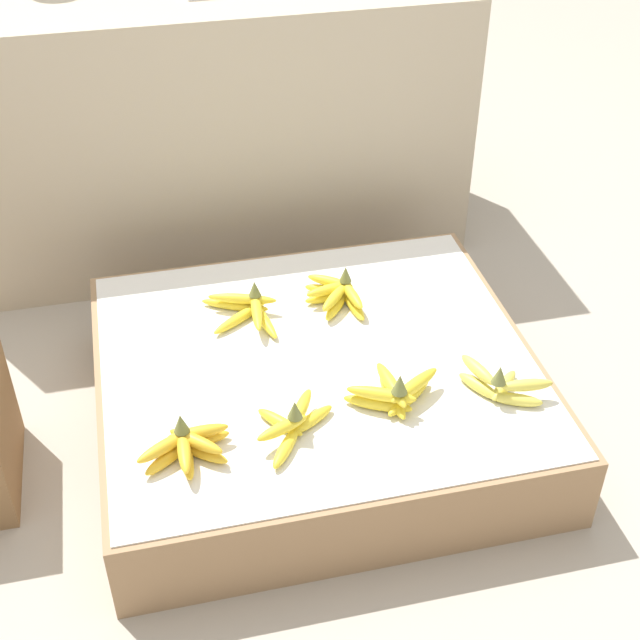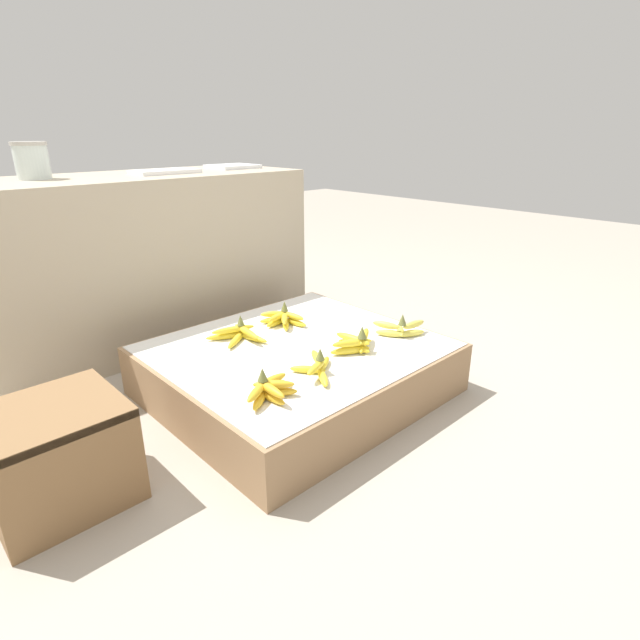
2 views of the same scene
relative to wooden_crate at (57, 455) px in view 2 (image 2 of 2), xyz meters
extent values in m
plane|color=#A89E8E|center=(0.85, 0.02, -0.14)|extent=(10.00, 10.00, 0.00)
cube|color=#997551|center=(0.85, 0.02, -0.05)|extent=(0.98, 0.89, 0.19)
cube|color=silver|center=(0.85, 0.02, 0.05)|extent=(0.95, 0.86, 0.00)
cube|color=tan|center=(0.72, 0.93, 0.24)|extent=(1.47, 0.59, 0.76)
cube|color=olive|center=(0.00, 0.00, 0.00)|extent=(0.34, 0.31, 0.28)
cube|color=brown|center=(0.00, -0.14, 0.13)|extent=(0.34, 0.02, 0.02)
ellipsoid|color=gold|center=(0.50, -0.23, 0.07)|extent=(0.11, 0.10, 0.03)
ellipsoid|color=gold|center=(0.53, -0.23, 0.07)|extent=(0.03, 0.13, 0.03)
ellipsoid|color=gold|center=(0.56, -0.23, 0.07)|extent=(0.11, 0.10, 0.03)
ellipsoid|color=gold|center=(0.56, -0.20, 0.07)|extent=(0.13, 0.05, 0.03)
ellipsoid|color=gold|center=(0.49, -0.22, 0.09)|extent=(0.12, 0.08, 0.03)
ellipsoid|color=gold|center=(0.53, -0.24, 0.09)|extent=(0.03, 0.13, 0.03)
ellipsoid|color=gold|center=(0.55, -0.22, 0.09)|extent=(0.11, 0.10, 0.03)
ellipsoid|color=gold|center=(0.56, -0.20, 0.09)|extent=(0.13, 0.03, 0.03)
cone|color=olive|center=(0.53, -0.20, 0.13)|extent=(0.03, 0.03, 0.04)
ellipsoid|color=yellow|center=(0.79, -0.19, 0.07)|extent=(0.11, 0.08, 0.03)
ellipsoid|color=yellow|center=(0.73, -0.18, 0.07)|extent=(0.09, 0.11, 0.03)
ellipsoid|color=yellow|center=(0.73, -0.25, 0.07)|extent=(0.09, 0.11, 0.03)
ellipsoid|color=yellow|center=(0.77, -0.18, 0.09)|extent=(0.08, 0.12, 0.03)
ellipsoid|color=yellow|center=(0.73, -0.22, 0.09)|extent=(0.12, 0.07, 0.03)
cone|color=olive|center=(0.75, -0.21, 0.13)|extent=(0.03, 0.03, 0.04)
ellipsoid|color=yellow|center=(1.01, -0.17, 0.07)|extent=(0.13, 0.11, 0.03)
ellipsoid|color=yellow|center=(0.98, -0.16, 0.07)|extent=(0.03, 0.15, 0.03)
ellipsoid|color=yellow|center=(0.94, -0.17, 0.07)|extent=(0.14, 0.09, 0.03)
ellipsoid|color=yellow|center=(1.02, -0.16, 0.10)|extent=(0.14, 0.10, 0.03)
ellipsoid|color=yellow|center=(0.97, -0.15, 0.10)|extent=(0.04, 0.15, 0.03)
ellipsoid|color=yellow|center=(0.94, -0.18, 0.10)|extent=(0.14, 0.09, 0.03)
cone|color=olive|center=(0.98, -0.19, 0.13)|extent=(0.03, 0.03, 0.05)
ellipsoid|color=#DBCC4C|center=(1.23, -0.23, 0.07)|extent=(0.11, 0.07, 0.03)
ellipsoid|color=#DBCC4C|center=(1.22, -0.18, 0.07)|extent=(0.10, 0.10, 0.03)
ellipsoid|color=#DBCC4C|center=(1.17, -0.17, 0.07)|extent=(0.08, 0.11, 0.03)
ellipsoid|color=#DBCC4C|center=(1.25, -0.22, 0.09)|extent=(0.11, 0.04, 0.03)
ellipsoid|color=#DBCC4C|center=(1.17, -0.15, 0.09)|extent=(0.06, 0.11, 0.03)
cone|color=olive|center=(1.19, -0.21, 0.13)|extent=(0.03, 0.03, 0.04)
ellipsoid|color=yellow|center=(0.70, 0.24, 0.07)|extent=(0.16, 0.09, 0.02)
ellipsoid|color=yellow|center=(0.70, 0.19, 0.07)|extent=(0.15, 0.12, 0.02)
ellipsoid|color=yellow|center=(0.76, 0.18, 0.07)|extent=(0.06, 0.17, 0.02)
ellipsoid|color=yellow|center=(0.72, 0.23, 0.09)|extent=(0.17, 0.08, 0.02)
ellipsoid|color=yellow|center=(0.74, 0.18, 0.09)|extent=(0.04, 0.17, 0.02)
cone|color=olive|center=(0.75, 0.22, 0.12)|extent=(0.03, 0.03, 0.04)
ellipsoid|color=yellow|center=(0.93, 0.25, 0.07)|extent=(0.12, 0.08, 0.03)
ellipsoid|color=yellow|center=(0.93, 0.23, 0.07)|extent=(0.12, 0.04, 0.03)
ellipsoid|color=yellow|center=(0.94, 0.18, 0.07)|extent=(0.09, 0.11, 0.03)
ellipsoid|color=yellow|center=(0.98, 0.17, 0.07)|extent=(0.04, 0.12, 0.03)
ellipsoid|color=yellow|center=(0.94, 0.25, 0.09)|extent=(0.11, 0.09, 0.03)
ellipsoid|color=yellow|center=(0.93, 0.22, 0.09)|extent=(0.12, 0.05, 0.03)
ellipsoid|color=yellow|center=(0.93, 0.19, 0.09)|extent=(0.10, 0.11, 0.03)
ellipsoid|color=yellow|center=(0.98, 0.19, 0.09)|extent=(0.04, 0.12, 0.03)
cone|color=olive|center=(0.97, 0.23, 0.12)|extent=(0.03, 0.03, 0.04)
cylinder|color=silver|center=(0.34, 0.99, 0.68)|extent=(0.13, 0.13, 0.13)
cylinder|color=#B7B2A8|center=(0.34, 0.99, 0.75)|extent=(0.13, 0.13, 0.01)
cube|color=white|center=(0.84, 0.89, 0.63)|extent=(0.28, 0.16, 0.02)
cube|color=white|center=(1.24, 0.95, 0.63)|extent=(0.22, 0.20, 0.02)
camera|label=1|loc=(0.51, -1.49, 1.34)|focal=50.00mm
camera|label=2|loc=(-0.25, -1.27, 0.80)|focal=28.00mm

